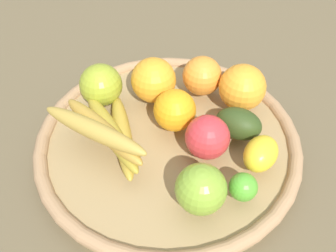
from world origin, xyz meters
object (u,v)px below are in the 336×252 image
(orange_0, at_px, (202,76))
(orange_3, at_px, (175,110))
(apple_0, at_px, (201,189))
(lime_0, at_px, (243,187))
(banana_bunch, at_px, (108,132))
(lemon_0, at_px, (261,154))
(apple_2, at_px, (207,137))
(avocado, at_px, (239,124))
(orange_2, at_px, (242,87))
(apple_1, at_px, (101,85))
(orange_1, at_px, (153,80))

(orange_0, height_order, orange_3, same)
(orange_3, height_order, apple_0, apple_0)
(orange_3, distance_m, lime_0, 0.17)
(orange_3, height_order, banana_bunch, orange_3)
(lemon_0, bearing_deg, banana_bunch, 171.13)
(orange_3, distance_m, apple_2, 0.08)
(orange_3, bearing_deg, orange_0, 60.42)
(lime_0, bearing_deg, avocado, 85.96)
(orange_0, bearing_deg, orange_2, -29.91)
(orange_2, bearing_deg, lime_0, -96.58)
(banana_bunch, bearing_deg, apple_1, 102.43)
(orange_3, relative_size, lemon_0, 1.06)
(orange_2, bearing_deg, banana_bunch, -156.29)
(orange_3, bearing_deg, lemon_0, -32.75)
(orange_0, bearing_deg, apple_2, -90.44)
(orange_0, bearing_deg, apple_1, -171.09)
(orange_2, bearing_deg, lemon_0, -84.94)
(orange_2, bearing_deg, orange_0, 150.09)
(apple_2, xyz_separation_m, avocado, (0.05, 0.04, -0.01))
(lemon_0, bearing_deg, orange_2, 95.06)
(orange_3, height_order, apple_2, same)
(orange_0, bearing_deg, banana_bunch, -138.85)
(apple_2, bearing_deg, lemon_0, -16.66)
(orange_3, bearing_deg, apple_0, -77.72)
(orange_0, xyz_separation_m, apple_2, (-0.00, -0.15, -0.00))
(lemon_0, xyz_separation_m, apple_2, (-0.08, 0.02, 0.01))
(orange_0, bearing_deg, avocado, -64.78)
(orange_3, bearing_deg, orange_2, 23.48)
(orange_3, bearing_deg, apple_1, 154.55)
(banana_bunch, relative_size, lemon_0, 2.85)
(apple_0, bearing_deg, apple_1, 126.94)
(orange_3, distance_m, lemon_0, 0.15)
(orange_3, height_order, lemon_0, orange_3)
(apple_1, relative_size, apple_2, 1.08)
(orange_3, height_order, orange_1, orange_1)
(orange_0, relative_size, banana_bunch, 0.38)
(orange_0, distance_m, orange_3, 0.10)
(apple_0, bearing_deg, avocado, 62.05)
(apple_2, height_order, orange_2, orange_2)
(orange_0, distance_m, apple_2, 0.15)
(orange_1, xyz_separation_m, orange_2, (0.15, -0.02, 0.00))
(lime_0, distance_m, orange_1, 0.25)
(apple_2, bearing_deg, avocado, 34.01)
(banana_bunch, height_order, avocado, banana_bunch)
(apple_1, height_order, avocado, apple_1)
(avocado, bearing_deg, apple_2, -145.99)
(lime_0, xyz_separation_m, apple_0, (-0.06, -0.01, 0.02))
(apple_1, relative_size, banana_bunch, 0.40)
(lime_0, bearing_deg, apple_1, 137.91)
(orange_0, height_order, orange_1, orange_1)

